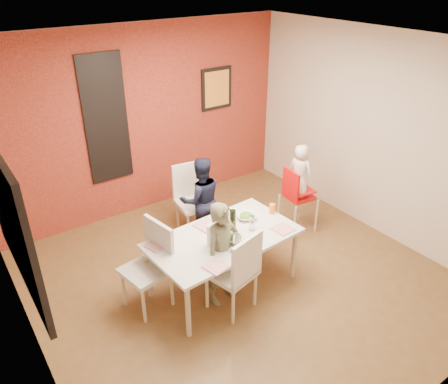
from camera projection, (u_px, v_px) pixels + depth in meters
ground at (238, 278)px, 5.28m from camera, size 4.50×4.50×0.00m
ceiling at (243, 46)px, 4.01m from camera, size 4.50×4.50×0.02m
wall_back at (146, 121)px, 6.27m from camera, size 4.50×0.02×2.70m
wall_front at (435, 296)px, 3.02m from camera, size 4.50×0.02×2.70m
wall_left at (17, 249)px, 3.50m from camera, size 0.02×4.50×2.70m
wall_right at (376, 135)px, 5.78m from camera, size 0.02×4.50×2.70m
brick_accent_wall at (147, 122)px, 6.25m from camera, size 4.50×0.02×2.70m
picture_window_frame at (9, 216)px, 3.57m from camera, size 0.05×1.70×1.30m
picture_window_pane at (11, 216)px, 3.58m from camera, size 0.02×1.55×1.15m
glassblock_strip at (106, 120)px, 5.87m from camera, size 0.55×0.03×1.70m
glassblock_surround at (106, 120)px, 5.86m from camera, size 0.60×0.03×1.76m
art_print_frame at (217, 88)px, 6.70m from camera, size 0.54×0.03×0.64m
art_print_canvas at (217, 89)px, 6.69m from camera, size 0.44×0.01×0.54m
dining_table at (223, 241)px, 4.87m from camera, size 1.72×1.02×0.69m
chair_near at (238, 269)px, 4.55m from camera, size 0.55×0.55×0.99m
chair_far at (192, 195)px, 5.97m from camera, size 0.51×0.51×0.99m
chair_left at (152, 261)px, 4.67m from camera, size 0.53×0.53×0.99m
high_chair at (296, 194)px, 5.94m from camera, size 0.44×0.44×0.96m
child_near at (223, 254)px, 4.69m from camera, size 0.49×0.37×1.22m
child_far at (201, 200)px, 5.77m from camera, size 0.68×0.59×1.20m
toddler at (300, 171)px, 5.78m from camera, size 0.30×0.40×0.73m
plate_near_left at (216, 266)px, 4.36m from camera, size 0.26×0.26×0.01m
plate_far_mid at (206, 225)px, 5.03m from camera, size 0.28×0.28×0.01m
plate_near_right at (283, 229)px, 4.96m from camera, size 0.23×0.23×0.01m
plate_far_left at (157, 245)px, 4.68m from camera, size 0.25×0.25×0.01m
salad_bowl_a at (235, 237)px, 4.77m from camera, size 0.26×0.26×0.06m
salad_bowl_b at (246, 216)px, 5.16m from camera, size 0.31×0.31×0.06m
wine_bottle at (233, 220)px, 4.88m from camera, size 0.07×0.07×0.26m
wine_glass_a at (236, 241)px, 4.59m from camera, size 0.07×0.07×0.19m
wine_glass_b at (252, 223)px, 4.91m from camera, size 0.06×0.06×0.18m
paper_towel_roll at (212, 235)px, 4.64m from camera, size 0.11×0.11×0.25m
condiment_red at (229, 230)px, 4.81m from camera, size 0.04×0.04×0.15m
condiment_green at (234, 226)px, 4.89m from camera, size 0.03×0.03×0.13m
condiment_brown at (234, 226)px, 4.89m from camera, size 0.04×0.04×0.14m
sippy_cup at (272, 209)px, 5.25m from camera, size 0.07×0.07×0.12m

